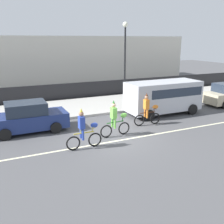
{
  "coord_description": "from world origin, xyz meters",
  "views": [
    {
      "loc": [
        -5.38,
        -11.41,
        4.84
      ],
      "look_at": [
        0.4,
        1.2,
        1.0
      ],
      "focal_mm": 42.0,
      "sensor_mm": 36.0,
      "label": 1
    }
  ],
  "objects_px": {
    "pedestrian_onlooker": "(169,90)",
    "parade_cyclist_cobalt": "(84,131)",
    "parade_cyclist_orange": "(148,111)",
    "parked_car_navy": "(28,118)",
    "parade_cyclist_lime": "(116,120)",
    "parked_van_silver": "(164,95)",
    "street_lamp_post": "(125,52)"
  },
  "relations": [
    {
      "from": "parade_cyclist_orange",
      "to": "parked_car_navy",
      "type": "distance_m",
      "value": 6.72
    },
    {
      "from": "parade_cyclist_lime",
      "to": "street_lamp_post",
      "type": "bearing_deg",
      "value": 58.24
    },
    {
      "from": "parade_cyclist_lime",
      "to": "parked_van_silver",
      "type": "bearing_deg",
      "value": 27.8
    },
    {
      "from": "parked_van_silver",
      "to": "pedestrian_onlooker",
      "type": "height_order",
      "value": "parked_van_silver"
    },
    {
      "from": "parade_cyclist_lime",
      "to": "parade_cyclist_cobalt",
      "type": "bearing_deg",
      "value": -156.44
    },
    {
      "from": "parade_cyclist_orange",
      "to": "street_lamp_post",
      "type": "relative_size",
      "value": 0.33
    },
    {
      "from": "parade_cyclist_cobalt",
      "to": "parked_car_navy",
      "type": "bearing_deg",
      "value": 120.37
    },
    {
      "from": "parked_van_silver",
      "to": "street_lamp_post",
      "type": "height_order",
      "value": "street_lamp_post"
    },
    {
      "from": "parade_cyclist_orange",
      "to": "parked_van_silver",
      "type": "distance_m",
      "value": 2.86
    },
    {
      "from": "parade_cyclist_orange",
      "to": "parked_car_navy",
      "type": "xyz_separation_m",
      "value": [
        -6.5,
        1.72,
        -0.06
      ]
    },
    {
      "from": "parade_cyclist_cobalt",
      "to": "parade_cyclist_orange",
      "type": "height_order",
      "value": "same"
    },
    {
      "from": "parade_cyclist_orange",
      "to": "pedestrian_onlooker",
      "type": "distance_m",
      "value": 6.1
    },
    {
      "from": "parade_cyclist_cobalt",
      "to": "parade_cyclist_orange",
      "type": "distance_m",
      "value": 4.8
    },
    {
      "from": "parked_van_silver",
      "to": "parked_car_navy",
      "type": "relative_size",
      "value": 1.22
    },
    {
      "from": "parade_cyclist_cobalt",
      "to": "parade_cyclist_lime",
      "type": "relative_size",
      "value": 1.0
    },
    {
      "from": "parked_car_navy",
      "to": "parade_cyclist_cobalt",
      "type": "bearing_deg",
      "value": -59.63
    },
    {
      "from": "parade_cyclist_lime",
      "to": "parked_car_navy",
      "type": "bearing_deg",
      "value": 147.16
    },
    {
      "from": "parade_cyclist_lime",
      "to": "parked_car_navy",
      "type": "height_order",
      "value": "parade_cyclist_lime"
    },
    {
      "from": "parked_car_navy",
      "to": "pedestrian_onlooker",
      "type": "distance_m",
      "value": 11.28
    },
    {
      "from": "parade_cyclist_cobalt",
      "to": "parked_van_silver",
      "type": "relative_size",
      "value": 0.38
    },
    {
      "from": "parade_cyclist_orange",
      "to": "parade_cyclist_cobalt",
      "type": "bearing_deg",
      "value": -158.83
    },
    {
      "from": "parade_cyclist_lime",
      "to": "street_lamp_post",
      "type": "xyz_separation_m",
      "value": [
        3.06,
        4.95,
        3.15
      ]
    },
    {
      "from": "parade_cyclist_lime",
      "to": "street_lamp_post",
      "type": "distance_m",
      "value": 6.62
    },
    {
      "from": "parade_cyclist_cobalt",
      "to": "street_lamp_post",
      "type": "height_order",
      "value": "street_lamp_post"
    },
    {
      "from": "parade_cyclist_cobalt",
      "to": "street_lamp_post",
      "type": "distance_m",
      "value": 8.32
    },
    {
      "from": "parade_cyclist_lime",
      "to": "parked_car_navy",
      "type": "distance_m",
      "value": 4.77
    },
    {
      "from": "pedestrian_onlooker",
      "to": "parade_cyclist_cobalt",
      "type": "bearing_deg",
      "value": -147.08
    },
    {
      "from": "parade_cyclist_orange",
      "to": "parked_van_silver",
      "type": "relative_size",
      "value": 0.38
    },
    {
      "from": "parade_cyclist_lime",
      "to": "parade_cyclist_orange",
      "type": "bearing_deg",
      "value": 19.2
    },
    {
      "from": "parade_cyclist_lime",
      "to": "street_lamp_post",
      "type": "height_order",
      "value": "street_lamp_post"
    },
    {
      "from": "parade_cyclist_lime",
      "to": "parade_cyclist_orange",
      "type": "distance_m",
      "value": 2.64
    },
    {
      "from": "parade_cyclist_lime",
      "to": "parade_cyclist_orange",
      "type": "height_order",
      "value": "same"
    }
  ]
}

